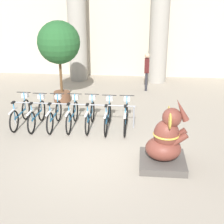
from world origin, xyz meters
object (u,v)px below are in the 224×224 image
(bicycle_1, at_px, (37,114))
(potted_tree, at_px, (59,45))
(bicycle_5, at_px, (108,117))
(elephant_statue, at_px, (165,144))
(bicycle_2, at_px, (55,115))
(bicycle_6, at_px, (126,117))
(bicycle_3, at_px, (72,115))
(person_pedestrian, at_px, (147,68))
(bicycle_4, at_px, (90,115))
(bicycle_0, at_px, (20,113))

(bicycle_1, bearing_deg, potted_tree, 85.26)
(bicycle_5, distance_m, elephant_statue, 2.70)
(bicycle_2, relative_size, bicycle_6, 1.00)
(bicycle_3, bearing_deg, person_pedestrian, 60.38)
(bicycle_3, height_order, bicycle_5, same)
(person_pedestrian, bearing_deg, elephant_statue, -86.21)
(bicycle_4, relative_size, potted_tree, 0.56)
(bicycle_5, bearing_deg, person_pedestrian, 73.69)
(bicycle_0, distance_m, bicycle_3, 1.74)
(bicycle_1, bearing_deg, bicycle_0, 174.57)
(bicycle_6, height_order, elephant_statue, elephant_statue)
(elephant_statue, bearing_deg, person_pedestrian, 93.79)
(bicycle_5, relative_size, bicycle_6, 1.00)
(bicycle_3, relative_size, bicycle_4, 1.00)
(bicycle_4, bearing_deg, bicycle_0, -179.67)
(bicycle_1, distance_m, bicycle_3, 1.16)
(bicycle_0, bearing_deg, bicycle_2, -1.88)
(bicycle_5, bearing_deg, bicycle_4, 174.90)
(bicycle_3, distance_m, potted_tree, 3.19)
(bicycle_1, xyz_separation_m, person_pedestrian, (3.57, 4.30, 0.58))
(bicycle_6, distance_m, potted_tree, 4.07)
(bicycle_3, bearing_deg, bicycle_4, 1.13)
(person_pedestrian, bearing_deg, bicycle_1, -129.71)
(bicycle_6, bearing_deg, bicycle_2, -179.33)
(bicycle_2, height_order, potted_tree, potted_tree)
(potted_tree, bearing_deg, bicycle_6, -42.08)
(bicycle_1, bearing_deg, bicycle_6, 0.87)
(bicycle_2, relative_size, person_pedestrian, 1.05)
(bicycle_1, distance_m, person_pedestrian, 5.62)
(bicycle_1, relative_size, bicycle_5, 1.00)
(bicycle_4, relative_size, person_pedestrian, 1.05)
(bicycle_2, distance_m, person_pedestrian, 5.25)
(bicycle_3, height_order, bicycle_4, same)
(elephant_statue, relative_size, person_pedestrian, 1.10)
(bicycle_0, relative_size, bicycle_2, 1.00)
(bicycle_0, relative_size, bicycle_3, 1.00)
(bicycle_4, xyz_separation_m, person_pedestrian, (1.83, 4.23, 0.58))
(bicycle_3, distance_m, person_pedestrian, 4.91)
(bicycle_2, xyz_separation_m, bicycle_6, (2.32, 0.03, 0.00))
(bicycle_2, bearing_deg, bicycle_4, 2.55)
(bicycle_1, height_order, bicycle_2, same)
(bicycle_2, bearing_deg, elephant_statue, -31.69)
(bicycle_0, relative_size, person_pedestrian, 1.05)
(bicycle_2, bearing_deg, person_pedestrian, 55.06)
(bicycle_0, distance_m, bicycle_2, 1.16)
(bicycle_3, relative_size, person_pedestrian, 1.05)
(bicycle_0, distance_m, potted_tree, 3.15)
(bicycle_4, xyz_separation_m, bicycle_5, (0.58, -0.05, 0.00))
(bicycle_2, height_order, bicycle_4, same)
(bicycle_4, bearing_deg, person_pedestrian, 66.58)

